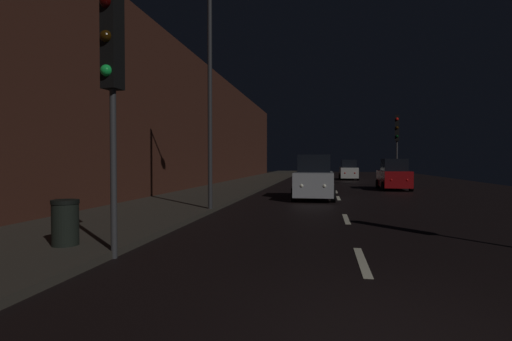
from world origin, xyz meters
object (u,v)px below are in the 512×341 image
object	(u,v)px
traffic_light_near_left	(112,62)
car_approaching_headlights	(314,179)
traffic_light_far_right	(397,134)
car_distant_taillights	(349,171)
streetlamp_overhead	(221,67)
trash_bin_curbside	(65,222)
car_parked_right_far	(394,176)

from	to	relation	value
traffic_light_near_left	car_approaching_headlights	size ratio (longest dim) A/B	1.18
traffic_light_far_right	car_distant_taillights	size ratio (longest dim) A/B	1.32
traffic_light_far_right	streetlamp_overhead	world-z (taller)	streetlamp_overhead
trash_bin_curbside	car_parked_right_far	size ratio (longest dim) A/B	0.23
traffic_light_near_left	streetlamp_overhead	xyz separation A→B (m)	(0.33, 6.75, 1.47)
traffic_light_near_left	car_approaching_headlights	bearing A→B (deg)	172.27
traffic_light_far_right	car_distant_taillights	xyz separation A→B (m)	(-2.86, 10.34, -2.95)
trash_bin_curbside	car_parked_right_far	distance (m)	21.88
car_distant_taillights	traffic_light_near_left	bearing A→B (deg)	169.28
traffic_light_far_right	streetlamp_overhead	xyz separation A→B (m)	(-8.92, -16.64, 1.35)
traffic_light_far_right	trash_bin_curbside	size ratio (longest dim) A/B	5.68
streetlamp_overhead	car_parked_right_far	world-z (taller)	streetlamp_overhead
trash_bin_curbside	traffic_light_near_left	bearing A→B (deg)	-12.98
car_parked_right_far	car_distant_taillights	bearing A→B (deg)	8.49
streetlamp_overhead	car_distant_taillights	size ratio (longest dim) A/B	1.99
trash_bin_curbside	car_approaching_headlights	size ratio (longest dim) A/B	0.21
car_approaching_headlights	car_distant_taillights	distance (m)	21.26
streetlamp_overhead	car_distant_taillights	distance (m)	27.98
car_approaching_headlights	car_distant_taillights	xyz separation A→B (m)	(2.91, 21.06, -0.07)
car_distant_taillights	car_parked_right_far	xyz separation A→B (m)	(2.06, -13.82, -0.00)
traffic_light_far_right	car_parked_right_far	distance (m)	4.63
streetlamp_overhead	car_distant_taillights	world-z (taller)	streetlamp_overhead
traffic_light_far_right	car_parked_right_far	xyz separation A→B (m)	(-0.80, -3.49, -2.95)
traffic_light_far_right	car_parked_right_far	bearing A→B (deg)	-1.96
traffic_light_far_right	car_approaching_headlights	size ratio (longest dim) A/B	1.22
traffic_light_far_right	trash_bin_curbside	bearing A→B (deg)	-13.47
traffic_light_near_left	trash_bin_curbside	size ratio (longest dim) A/B	5.52
traffic_light_far_right	car_distant_taillights	world-z (taller)	traffic_light_far_right
car_approaching_headlights	car_distant_taillights	world-z (taller)	car_approaching_headlights
car_distant_taillights	streetlamp_overhead	bearing A→B (deg)	167.34
trash_bin_curbside	streetlamp_overhead	bearing A→B (deg)	76.48
traffic_light_far_right	streetlamp_overhead	size ratio (longest dim) A/B	0.66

